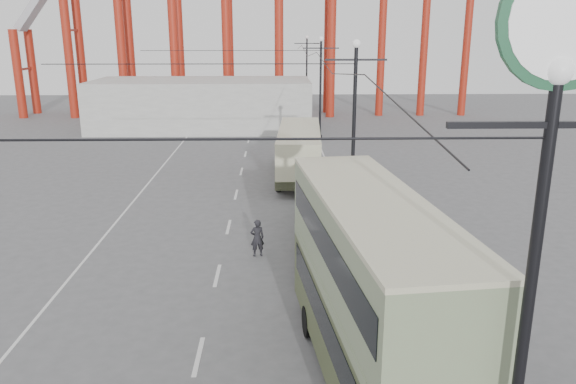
{
  "coord_description": "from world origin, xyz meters",
  "views": [
    {
      "loc": [
        1.4,
        -11.35,
        9.65
      ],
      "look_at": [
        1.97,
        11.97,
        3.0
      ],
      "focal_mm": 35.0,
      "sensor_mm": 36.0,
      "label": 1
    }
  ],
  "objects_px": {
    "single_decker_green": "(328,211)",
    "double_decker_bus": "(370,285)",
    "pedestrian": "(257,238)",
    "lamp_post_near": "(548,153)",
    "single_decker_cream": "(299,151)"
  },
  "relations": [
    {
      "from": "lamp_post_near",
      "to": "single_decker_green",
      "type": "distance_m",
      "value": 17.59
    },
    {
      "from": "single_decker_green",
      "to": "single_decker_cream",
      "type": "height_order",
      "value": "single_decker_cream"
    },
    {
      "from": "single_decker_green",
      "to": "pedestrian",
      "type": "relative_size",
      "value": 6.28
    },
    {
      "from": "pedestrian",
      "to": "single_decker_cream",
      "type": "bearing_deg",
      "value": -114.05
    },
    {
      "from": "single_decker_cream",
      "to": "pedestrian",
      "type": "relative_size",
      "value": 6.45
    },
    {
      "from": "lamp_post_near",
      "to": "pedestrian",
      "type": "bearing_deg",
      "value": 108.33
    },
    {
      "from": "pedestrian",
      "to": "lamp_post_near",
      "type": "bearing_deg",
      "value": 94.36
    },
    {
      "from": "single_decker_green",
      "to": "single_decker_cream",
      "type": "distance_m",
      "value": 12.68
    },
    {
      "from": "single_decker_green",
      "to": "double_decker_bus",
      "type": "bearing_deg",
      "value": -85.24
    },
    {
      "from": "double_decker_bus",
      "to": "single_decker_green",
      "type": "distance_m",
      "value": 11.06
    },
    {
      "from": "lamp_post_near",
      "to": "pedestrian",
      "type": "distance_m",
      "value": 17.36
    },
    {
      "from": "lamp_post_near",
      "to": "pedestrian",
      "type": "xyz_separation_m",
      "value": [
        -5.0,
        15.08,
        -7.01
      ]
    },
    {
      "from": "lamp_post_near",
      "to": "double_decker_bus",
      "type": "distance_m",
      "value": 7.4
    },
    {
      "from": "lamp_post_near",
      "to": "single_decker_green",
      "type": "bearing_deg",
      "value": 96.05
    },
    {
      "from": "double_decker_bus",
      "to": "single_decker_cream",
      "type": "bearing_deg",
      "value": 85.72
    }
  ]
}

